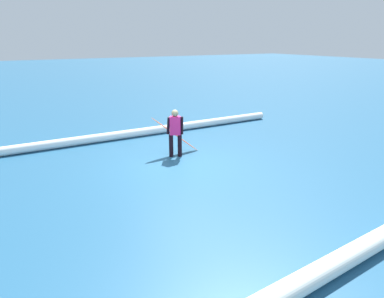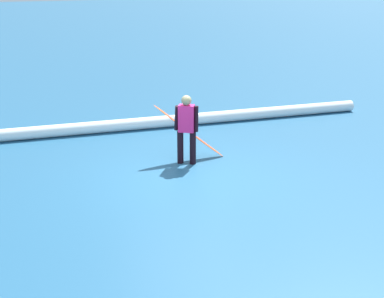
% 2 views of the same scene
% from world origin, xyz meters
% --- Properties ---
extents(ground_plane, '(120.56, 120.56, 0.00)m').
position_xyz_m(ground_plane, '(0.00, 0.00, 0.00)').
color(ground_plane, '#22557A').
extents(surfer, '(0.47, 0.36, 1.55)m').
position_xyz_m(surfer, '(-0.24, -0.61, 0.87)').
color(surfer, black).
rests_on(surfer, ground_plane).
extents(surfboard, '(1.61, 0.53, 1.31)m').
position_xyz_m(surfboard, '(-0.40, -0.91, 0.64)').
color(surfboard, '#E55926').
rests_on(surfboard, ground_plane).
extents(wave_crest_foreground, '(17.19, 0.52, 0.32)m').
position_xyz_m(wave_crest_foreground, '(2.30, -3.44, 0.16)').
color(wave_crest_foreground, white).
rests_on(wave_crest_foreground, ground_plane).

